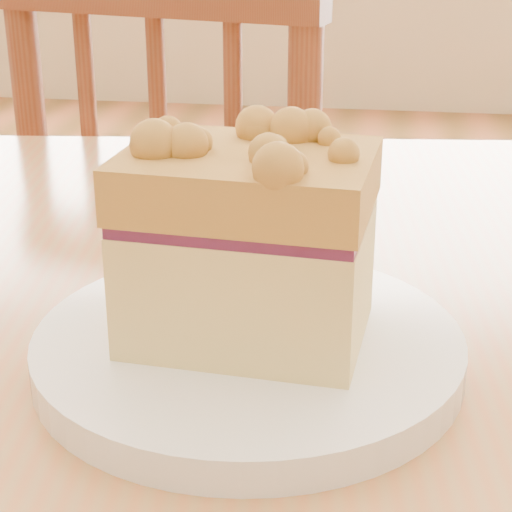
{
  "coord_description": "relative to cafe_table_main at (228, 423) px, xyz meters",
  "views": [
    {
      "loc": [
        0.05,
        -0.28,
        1.0
      ],
      "look_at": [
        -0.02,
        0.18,
        0.8
      ],
      "focal_mm": 62.0,
      "sensor_mm": 36.0,
      "label": 1
    }
  ],
  "objects": [
    {
      "name": "plate",
      "position": [
        0.03,
        -0.08,
        0.11
      ],
      "size": [
        0.24,
        0.24,
        0.02
      ],
      "color": "white",
      "rests_on": "cafe_table_main"
    },
    {
      "name": "cafe_table_main",
      "position": [
        0.0,
        0.0,
        0.0
      ],
      "size": [
        1.29,
        0.93,
        0.75
      ],
      "rotation": [
        0.0,
        0.0,
        0.11
      ],
      "color": "#A87A41",
      "rests_on": "ground"
    },
    {
      "name": "cafe_chair_main",
      "position": [
        -0.12,
        0.57,
        -0.17
      ],
      "size": [
        0.51,
        0.51,
        0.94
      ],
      "rotation": [
        0.0,
        0.0,
        2.9
      ],
      "color": "brown",
      "rests_on": "ground"
    },
    {
      "name": "cake_slice",
      "position": [
        0.03,
        -0.09,
        0.18
      ],
      "size": [
        0.14,
        0.11,
        0.12
      ],
      "rotation": [
        0.0,
        0.0,
        -0.09
      ],
      "color": "#C9C071",
      "rests_on": "plate"
    }
  ]
}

